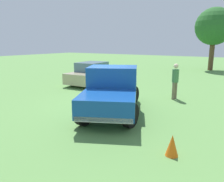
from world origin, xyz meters
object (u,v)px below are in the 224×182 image
(sedan_near, at_px, (94,73))
(tree_side, at_px, (214,27))
(traffic_cone, at_px, (172,145))
(pickup_truck, at_px, (112,89))
(person_bystander, at_px, (175,79))

(sedan_near, relative_size, tree_side, 0.75)
(sedan_near, height_order, traffic_cone, sedan_near)
(traffic_cone, bearing_deg, sedan_near, 48.31)
(tree_side, bearing_deg, traffic_cone, -173.45)
(pickup_truck, xyz_separation_m, tree_side, (17.22, -0.91, 3.35))
(pickup_truck, relative_size, tree_side, 0.78)
(sedan_near, xyz_separation_m, tree_side, (12.44, -5.55, 3.63))
(pickup_truck, height_order, person_bystander, pickup_truck)
(sedan_near, xyz_separation_m, traffic_cone, (-6.92, -7.77, -0.40))
(person_bystander, distance_m, traffic_cone, 5.89)
(traffic_cone, bearing_deg, pickup_truck, 55.66)
(sedan_near, height_order, tree_side, tree_side)
(pickup_truck, relative_size, person_bystander, 2.74)
(tree_side, bearing_deg, pickup_truck, 176.96)
(sedan_near, distance_m, tree_side, 14.10)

